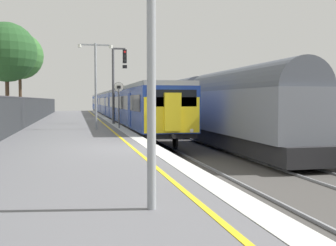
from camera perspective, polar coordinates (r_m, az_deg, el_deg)
ground at (r=15.76m, az=6.04°, el=-5.36°), size 17.40×110.00×1.21m
commuter_train_at_platform at (r=49.39m, az=-7.39°, el=2.59°), size 2.83×60.81×3.81m
freight_train_adjacent_track at (r=42.26m, az=-1.01°, el=2.65°), size 2.60×56.13×4.34m
signal_gantry at (r=30.74m, az=-7.07°, el=6.32°), size 1.10×0.24×5.54m
speed_limit_sign at (r=25.70m, az=-6.77°, el=3.29°), size 0.59×0.08×2.82m
platform_lamp_near at (r=6.58m, az=-2.32°, el=13.96°), size 2.00×0.20×4.92m
platform_lamp_mid at (r=24.84m, az=-9.91°, el=6.10°), size 2.00×0.20×5.05m
background_tree_left at (r=45.34m, az=-19.84°, el=8.43°), size 4.76×4.76×8.62m
background_tree_right at (r=34.45m, az=-21.29°, el=8.85°), size 4.56×4.56×7.67m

